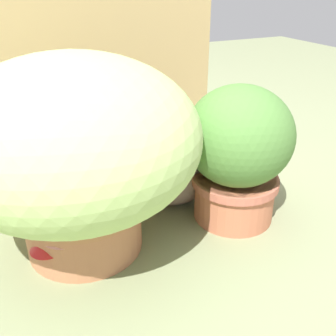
# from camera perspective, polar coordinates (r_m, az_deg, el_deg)

# --- Properties ---
(ground_plane) EXTENTS (6.00, 6.00, 0.00)m
(ground_plane) POSITION_cam_1_polar(r_m,az_deg,el_deg) (1.16, -4.12, -10.55)
(ground_plane) COLOR gray
(cardboard_backdrop) EXTENTS (0.99, 0.03, 0.89)m
(cardboard_backdrop) POSITION_cam_1_polar(r_m,az_deg,el_deg) (1.53, -11.22, 16.59)
(cardboard_backdrop) COLOR tan
(cardboard_backdrop) RESTS_ON ground
(grass_planter) EXTENTS (0.64, 0.64, 0.53)m
(grass_planter) POSITION_cam_1_polar(r_m,az_deg,el_deg) (1.01, -13.22, 3.06)
(grass_planter) COLOR #B4724D
(grass_planter) RESTS_ON ground
(leafy_planter) EXTENTS (0.32, 0.32, 0.42)m
(leafy_planter) POSITION_cam_1_polar(r_m,az_deg,el_deg) (1.18, 9.95, 2.45)
(leafy_planter) COLOR #BB694A
(leafy_planter) RESTS_ON ground
(cat) EXTENTS (0.38, 0.18, 0.32)m
(cat) POSITION_cam_1_polar(r_m,az_deg,el_deg) (1.28, 1.95, -0.10)
(cat) COLOR gray
(cat) RESTS_ON ground
(mushroom_ornament_red) EXTENTS (0.09, 0.09, 0.12)m
(mushroom_ornament_red) POSITION_cam_1_polar(r_m,az_deg,el_deg) (1.04, -17.04, -10.68)
(mushroom_ornament_red) COLOR silver
(mushroom_ornament_red) RESTS_ON ground
(mushroom_ornament_pink) EXTENTS (0.11, 0.11, 0.16)m
(mushroom_ornament_pink) POSITION_cam_1_polar(r_m,az_deg,el_deg) (1.02, -14.82, -9.36)
(mushroom_ornament_pink) COLOR silver
(mushroom_ornament_pink) RESTS_ON ground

